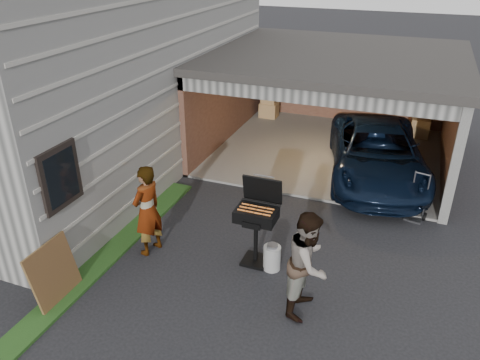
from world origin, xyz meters
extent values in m
plane|color=black|center=(0.00, 0.00, 0.00)|extent=(80.00, 80.00, 0.00)
cube|color=#474744|center=(-6.00, 4.00, 2.75)|extent=(7.00, 11.00, 5.50)
cube|color=#193814|center=(-2.25, -1.00, 0.03)|extent=(0.50, 8.00, 0.06)
cube|color=#605E59|center=(0.75, 6.50, 0.03)|extent=(6.50, 6.00, 0.06)
cube|color=#472D21|center=(0.75, 9.43, 1.35)|extent=(6.50, 0.15, 2.70)
cube|color=#472D21|center=(3.92, 6.50, 1.35)|extent=(0.15, 6.00, 2.70)
cube|color=#472D21|center=(-2.42, 6.50, 1.35)|extent=(0.15, 6.00, 2.70)
cube|color=#2D2B28|center=(0.75, 6.50, 2.80)|extent=(6.80, 6.30, 0.20)
cube|color=#474744|center=(0.75, 3.58, 2.52)|extent=(6.50, 0.16, 0.36)
cube|color=beige|center=(0.75, 4.80, 2.62)|extent=(6.00, 2.40, 0.06)
cube|color=#474744|center=(3.90, 3.55, 1.35)|extent=(0.20, 0.18, 2.70)
cube|color=brown|center=(-1.80, 8.70, 0.31)|extent=(0.60, 0.50, 0.50)
cube|color=brown|center=(-1.80, 8.70, 0.79)|extent=(0.50, 0.45, 0.45)
cube|color=brown|center=(3.20, 8.60, 0.36)|extent=(0.55, 0.50, 0.60)
cube|color=brown|center=(3.38, 9.20, 1.20)|extent=(0.24, 0.43, 2.20)
imported|color=black|center=(2.20, 5.20, 0.68)|extent=(3.17, 5.21, 1.35)
imported|color=silver|center=(-1.56, 0.30, 0.93)|extent=(0.59, 0.77, 1.87)
imported|color=#3D1A18|center=(1.72, -0.20, 0.93)|extent=(0.78, 0.96, 1.85)
cube|color=black|center=(0.51, 0.70, 0.03)|extent=(0.48, 0.48, 0.06)
cylinder|color=black|center=(0.51, 0.70, 0.52)|extent=(0.08, 0.08, 0.96)
cube|color=black|center=(0.51, 0.70, 1.06)|extent=(0.76, 0.53, 0.23)
cube|color=#59595B|center=(0.51, 0.70, 1.16)|extent=(0.69, 0.46, 0.02)
cube|color=black|center=(0.51, 1.04, 1.42)|extent=(0.76, 0.14, 0.53)
cylinder|color=#AEAEAA|center=(0.87, 0.62, 0.25)|extent=(0.39, 0.39, 0.49)
cube|color=brown|center=(-2.34, -1.50, 0.53)|extent=(0.27, 0.97, 1.07)
cube|color=slate|center=(3.29, 3.40, 0.02)|extent=(0.41, 0.31, 0.04)
cylinder|color=black|center=(3.12, 3.57, 0.09)|extent=(0.08, 0.19, 0.19)
cylinder|color=black|center=(3.53, 3.48, 0.09)|extent=(0.08, 0.19, 0.19)
cylinder|color=slate|center=(3.17, 3.56, 0.58)|extent=(0.03, 0.03, 1.10)
cylinder|color=slate|center=(3.48, 3.49, 0.58)|extent=(0.03, 0.03, 1.10)
cylinder|color=slate|center=(3.32, 3.52, 1.10)|extent=(0.31, 0.10, 0.03)
camera|label=1|loc=(2.88, -6.28, 5.53)|focal=35.00mm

